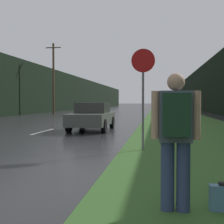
# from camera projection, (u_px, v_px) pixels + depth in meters

# --- Properties ---
(grass_verge) EXTENTS (6.00, 240.00, 0.02)m
(grass_verge) POSITION_uv_depth(u_px,v_px,m) (172.00, 113.00, 41.06)
(grass_verge) COLOR #386028
(grass_verge) RESTS_ON ground_plane
(lane_stripe_c) EXTENTS (0.12, 3.00, 0.01)m
(lane_stripe_c) POSITION_uv_depth(u_px,v_px,m) (43.00, 132.00, 15.41)
(lane_stripe_c) COLOR silver
(lane_stripe_c) RESTS_ON ground_plane
(lane_stripe_d) EXTENTS (0.12, 3.00, 0.01)m
(lane_stripe_d) POSITION_uv_depth(u_px,v_px,m) (79.00, 122.00, 22.33)
(lane_stripe_d) COLOR silver
(lane_stripe_d) RESTS_ON ground_plane
(lane_stripe_e) EXTENTS (0.12, 3.00, 0.01)m
(lane_stripe_e) POSITION_uv_depth(u_px,v_px,m) (97.00, 118.00, 29.26)
(lane_stripe_e) COLOR silver
(lane_stripe_e) RESTS_ON ground_plane
(lane_stripe_f) EXTENTS (0.12, 3.00, 0.01)m
(lane_stripe_f) POSITION_uv_depth(u_px,v_px,m) (109.00, 115.00, 36.18)
(lane_stripe_f) COLOR silver
(lane_stripe_f) RESTS_ON ground_plane
(treeline_far_side) EXTENTS (2.00, 140.00, 6.30)m
(treeline_far_side) POSITION_uv_depth(u_px,v_px,m) (63.00, 92.00, 53.45)
(treeline_far_side) COLOR black
(treeline_far_side) RESTS_ON ground_plane
(treeline_near_side) EXTENTS (2.00, 140.00, 7.23)m
(treeline_near_side) POSITION_uv_depth(u_px,v_px,m) (207.00, 89.00, 49.96)
(treeline_near_side) COLOR black
(treeline_near_side) RESTS_ON ground_plane
(utility_pole_far) EXTENTS (1.80, 0.24, 8.36)m
(utility_pole_far) POSITION_uv_depth(u_px,v_px,m) (54.00, 78.00, 36.74)
(utility_pole_far) COLOR #4C3823
(utility_pole_far) RESTS_ON ground_plane
(stop_sign) EXTENTS (0.71, 0.07, 3.06)m
(stop_sign) POSITION_uv_depth(u_px,v_px,m) (143.00, 88.00, 9.36)
(stop_sign) COLOR slate
(stop_sign) RESTS_ON ground_plane
(hitchhiker_with_backpack) EXTENTS (0.64, 0.43, 1.85)m
(hitchhiker_with_backpack) POSITION_uv_depth(u_px,v_px,m) (176.00, 133.00, 4.09)
(hitchhiker_with_backpack) COLOR navy
(hitchhiker_with_backpack) RESTS_ON ground_plane
(suitcase) EXTENTS (0.38, 0.16, 0.40)m
(suitcase) POSITION_uv_depth(u_px,v_px,m) (224.00, 198.00, 4.14)
(suitcase) COLOR teal
(suitcase) RESTS_ON ground_plane
(car_passing_near) EXTENTS (1.91, 4.28, 1.43)m
(car_passing_near) POSITION_uv_depth(u_px,v_px,m) (92.00, 116.00, 16.16)
(car_passing_near) COLOR #4C514C
(car_passing_near) RESTS_ON ground_plane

